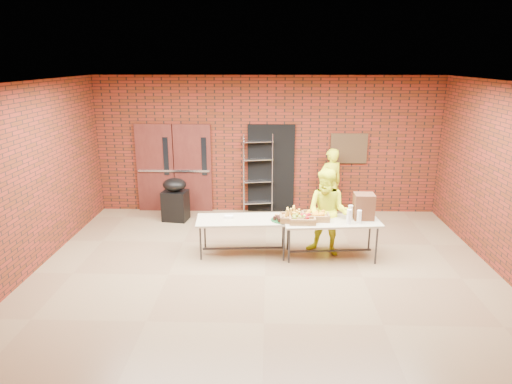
# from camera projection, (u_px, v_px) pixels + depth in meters

# --- Properties ---
(room) EXTENTS (8.08, 7.08, 3.28)m
(room) POSITION_uv_depth(u_px,v_px,m) (266.00, 185.00, 7.30)
(room) COLOR olive
(room) RESTS_ON ground
(double_doors) EXTENTS (1.78, 0.12, 2.10)m
(double_doors) POSITION_uv_depth(u_px,v_px,m) (174.00, 168.00, 10.81)
(double_doors) COLOR #4D1D16
(double_doors) RESTS_ON room
(dark_doorway) EXTENTS (1.10, 0.06, 2.10)m
(dark_doorway) POSITION_uv_depth(u_px,v_px,m) (271.00, 169.00, 10.77)
(dark_doorway) COLOR black
(dark_doorway) RESTS_ON room
(bronze_plaque) EXTENTS (0.85, 0.04, 0.70)m
(bronze_plaque) POSITION_uv_depth(u_px,v_px,m) (349.00, 148.00, 10.57)
(bronze_plaque) COLOR #3E2E18
(bronze_plaque) RESTS_ON room
(wire_rack) EXTENTS (0.72, 0.35, 1.88)m
(wire_rack) POSITION_uv_depth(u_px,v_px,m) (258.00, 175.00, 10.67)
(wire_rack) COLOR #AAAAB1
(wire_rack) RESTS_ON room
(table_left) EXTENTS (1.75, 0.84, 0.70)m
(table_left) POSITION_uv_depth(u_px,v_px,m) (243.00, 222.00, 8.45)
(table_left) COLOR #B6AB8B
(table_left) RESTS_ON room
(table_right) EXTENTS (1.81, 0.89, 0.72)m
(table_right) POSITION_uv_depth(u_px,v_px,m) (331.00, 223.00, 8.33)
(table_right) COLOR #B6AB8B
(table_right) RESTS_ON room
(basket_bananas) EXTENTS (0.44, 0.35, 0.14)m
(basket_bananas) POSITION_uv_depth(u_px,v_px,m) (292.00, 218.00, 8.28)
(basket_bananas) COLOR #A17441
(basket_bananas) RESTS_ON table_right
(basket_oranges) EXTENTS (0.49, 0.38, 0.15)m
(basket_oranges) POSITION_uv_depth(u_px,v_px,m) (315.00, 216.00, 8.34)
(basket_oranges) COLOR #A17441
(basket_oranges) RESTS_ON table_right
(basket_apples) EXTENTS (0.47, 0.36, 0.15)m
(basket_apples) POSITION_uv_depth(u_px,v_px,m) (302.00, 219.00, 8.18)
(basket_apples) COLOR #A17441
(basket_apples) RESTS_ON table_right
(muffin_tray) EXTENTS (0.41, 0.41, 0.10)m
(muffin_tray) POSITION_uv_depth(u_px,v_px,m) (282.00, 218.00, 8.35)
(muffin_tray) COLOR #144B1F
(muffin_tray) RESTS_ON table_left
(napkin_box) EXTENTS (0.16, 0.11, 0.05)m
(napkin_box) POSITION_uv_depth(u_px,v_px,m) (229.00, 217.00, 8.46)
(napkin_box) COLOR white
(napkin_box) RESTS_ON table_left
(coffee_dispenser) EXTENTS (0.36, 0.32, 0.47)m
(coffee_dispenser) POSITION_uv_depth(u_px,v_px,m) (364.00, 206.00, 8.34)
(coffee_dispenser) COLOR #51301B
(coffee_dispenser) RESTS_ON table_right
(cup_stack_front) EXTENTS (0.09, 0.09, 0.27)m
(cup_stack_front) POSITION_uv_depth(u_px,v_px,m) (349.00, 217.00, 8.10)
(cup_stack_front) COLOR white
(cup_stack_front) RESTS_ON table_right
(cup_stack_mid) EXTENTS (0.08, 0.08, 0.24)m
(cup_stack_mid) POSITION_uv_depth(u_px,v_px,m) (359.00, 217.00, 8.14)
(cup_stack_mid) COLOR white
(cup_stack_mid) RESTS_ON table_right
(cup_stack_back) EXTENTS (0.09, 0.09, 0.26)m
(cup_stack_back) POSITION_uv_depth(u_px,v_px,m) (350.00, 212.00, 8.34)
(cup_stack_back) COLOR white
(cup_stack_back) RESTS_ON table_right
(covered_grill) EXTENTS (0.60, 0.53, 0.98)m
(covered_grill) POSITION_uv_depth(u_px,v_px,m) (175.00, 199.00, 10.31)
(covered_grill) COLOR black
(covered_grill) RESTS_ON room
(volunteer_woman) EXTENTS (0.70, 0.60, 1.62)m
(volunteer_woman) POSITION_uv_depth(u_px,v_px,m) (330.00, 183.00, 10.45)
(volunteer_woman) COLOR #ECFA1B
(volunteer_woman) RESTS_ON room
(volunteer_man) EXTENTS (0.98, 0.90, 1.64)m
(volunteer_man) POSITION_uv_depth(u_px,v_px,m) (328.00, 212.00, 8.42)
(volunteer_man) COLOR #ECFA1B
(volunteer_man) RESTS_ON room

